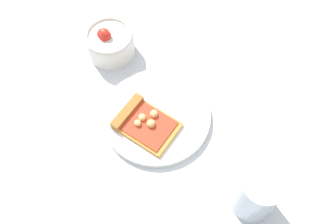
% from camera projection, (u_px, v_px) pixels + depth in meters
% --- Properties ---
extents(ground_plane, '(2.40, 2.40, 0.00)m').
position_uv_depth(ground_plane, '(148.00, 117.00, 0.80)').
color(ground_plane, silver).
rests_on(ground_plane, ground).
extents(plate, '(0.23, 0.23, 0.01)m').
position_uv_depth(plate, '(157.00, 116.00, 0.80)').
color(plate, white).
rests_on(plate, ground_plane).
extents(pizza_slice_main, '(0.09, 0.12, 0.02)m').
position_uv_depth(pizza_slice_main, '(143.00, 122.00, 0.77)').
color(pizza_slice_main, gold).
rests_on(pizza_slice_main, plate).
extents(salad_bowl, '(0.11, 0.11, 0.08)m').
position_uv_depth(salad_bowl, '(110.00, 43.00, 0.86)').
color(salad_bowl, white).
rests_on(salad_bowl, ground_plane).
extents(soda_glass, '(0.08, 0.08, 0.12)m').
position_uv_depth(soda_glass, '(256.00, 194.00, 0.66)').
color(soda_glass, silver).
rests_on(soda_glass, ground_plane).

